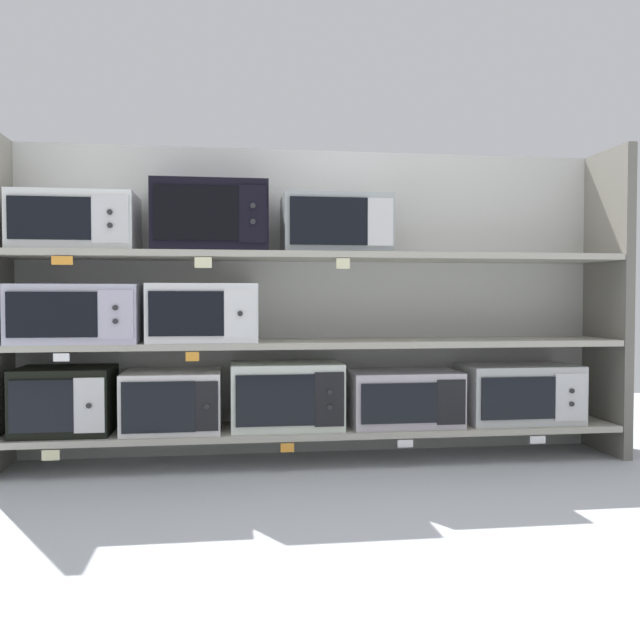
% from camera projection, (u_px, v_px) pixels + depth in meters
% --- Properties ---
extents(ground, '(6.97, 6.00, 0.02)m').
position_uv_depth(ground, '(358.00, 533.00, 2.33)').
color(ground, '#B2B7BC').
extents(back_panel, '(3.17, 0.04, 1.57)m').
position_uv_depth(back_panel, '(314.00, 302.00, 3.51)').
color(back_panel, '#B2B2AD').
rests_on(back_panel, ground).
extents(upright_right, '(0.05, 0.41, 1.57)m').
position_uv_depth(upright_right, '(608.00, 302.00, 3.50)').
color(upright_right, '#68645B').
rests_on(upright_right, ground).
extents(shelf_0, '(2.97, 0.41, 0.03)m').
position_uv_depth(shelf_0, '(320.00, 429.00, 3.31)').
color(shelf_0, '#ADA899').
rests_on(shelf_0, ground).
extents(microwave_0, '(0.43, 0.36, 0.31)m').
position_uv_depth(microwave_0, '(65.00, 400.00, 3.14)').
color(microwave_0, black).
rests_on(microwave_0, shelf_0).
extents(microwave_1, '(0.46, 0.39, 0.28)m').
position_uv_depth(microwave_1, '(173.00, 401.00, 3.21)').
color(microwave_1, silver).
rests_on(microwave_1, shelf_0).
extents(microwave_2, '(0.54, 0.36, 0.32)m').
position_uv_depth(microwave_2, '(286.00, 395.00, 3.28)').
color(microwave_2, silver).
rests_on(microwave_2, shelf_0).
extents(microwave_3, '(0.54, 0.36, 0.27)m').
position_uv_depth(microwave_3, '(403.00, 398.00, 3.36)').
color(microwave_3, '#BDB4BD').
rests_on(microwave_3, shelf_0).
extents(microwave_4, '(0.58, 0.36, 0.29)m').
position_uv_depth(microwave_4, '(519.00, 393.00, 3.44)').
color(microwave_4, '#B6B8B6').
rests_on(microwave_4, shelf_0).
extents(price_tag_0, '(0.08, 0.00, 0.05)m').
position_uv_depth(price_tag_0, '(51.00, 455.00, 2.95)').
color(price_tag_0, beige).
extents(price_tag_1, '(0.06, 0.00, 0.04)m').
position_uv_depth(price_tag_1, '(287.00, 448.00, 3.09)').
color(price_tag_1, orange).
extents(price_tag_2, '(0.08, 0.00, 0.03)m').
position_uv_depth(price_tag_2, '(405.00, 444.00, 3.16)').
color(price_tag_2, white).
extents(price_tag_3, '(0.08, 0.00, 0.04)m').
position_uv_depth(price_tag_3, '(538.00, 440.00, 3.25)').
color(price_tag_3, white).
extents(shelf_1, '(2.97, 0.41, 0.03)m').
position_uv_depth(shelf_1, '(320.00, 343.00, 3.30)').
color(shelf_1, '#ADA899').
extents(microwave_5, '(0.57, 0.43, 0.27)m').
position_uv_depth(microwave_5, '(79.00, 314.00, 3.14)').
color(microwave_5, '#B4B1C4').
rests_on(microwave_5, shelf_1).
extents(microwave_6, '(0.51, 0.41, 0.28)m').
position_uv_depth(microwave_6, '(203.00, 313.00, 3.22)').
color(microwave_6, silver).
rests_on(microwave_6, shelf_1).
extents(price_tag_4, '(0.07, 0.00, 0.04)m').
position_uv_depth(price_tag_4, '(61.00, 357.00, 2.94)').
color(price_tag_4, white).
extents(price_tag_5, '(0.06, 0.00, 0.04)m').
position_uv_depth(price_tag_5, '(192.00, 357.00, 3.02)').
color(price_tag_5, orange).
extents(shelf_2, '(2.97, 0.41, 0.03)m').
position_uv_depth(shelf_2, '(320.00, 257.00, 3.29)').
color(shelf_2, '#ADA899').
extents(microwave_7, '(0.55, 0.36, 0.27)m').
position_uv_depth(microwave_7, '(76.00, 223.00, 3.13)').
color(microwave_7, silver).
rests_on(microwave_7, shelf_2).
extents(microwave_8, '(0.53, 0.42, 0.33)m').
position_uv_depth(microwave_8, '(211.00, 218.00, 3.21)').
color(microwave_8, black).
rests_on(microwave_8, shelf_2).
extents(microwave_9, '(0.52, 0.34, 0.28)m').
position_uv_depth(microwave_9, '(335.00, 225.00, 3.29)').
color(microwave_9, '#9CA3A3').
rests_on(microwave_9, shelf_2).
extents(price_tag_6, '(0.09, 0.00, 0.04)m').
position_uv_depth(price_tag_6, '(62.00, 260.00, 2.93)').
color(price_tag_6, orange).
extents(price_tag_7, '(0.08, 0.00, 0.05)m').
position_uv_depth(price_tag_7, '(203.00, 263.00, 3.01)').
color(price_tag_7, beige).
extents(price_tag_8, '(0.06, 0.00, 0.05)m').
position_uv_depth(price_tag_8, '(343.00, 264.00, 3.09)').
color(price_tag_8, beige).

